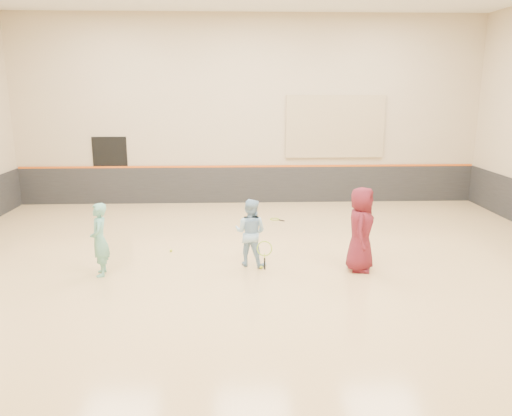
{
  "coord_description": "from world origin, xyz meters",
  "views": [
    {
      "loc": [
        -0.43,
        -10.26,
        3.72
      ],
      "look_at": [
        0.0,
        0.4,
        1.15
      ],
      "focal_mm": 35.0,
      "sensor_mm": 36.0,
      "label": 1
    }
  ],
  "objects_px": {
    "spare_racket": "(275,219)",
    "instructor": "(250,232)",
    "young_man": "(361,229)",
    "girl": "(100,240)"
  },
  "relations": [
    {
      "from": "girl",
      "to": "instructor",
      "type": "height_order",
      "value": "girl"
    },
    {
      "from": "young_man",
      "to": "spare_racket",
      "type": "bearing_deg",
      "value": 37.05
    },
    {
      "from": "girl",
      "to": "spare_racket",
      "type": "bearing_deg",
      "value": 126.7
    },
    {
      "from": "girl",
      "to": "instructor",
      "type": "distance_m",
      "value": 3.09
    },
    {
      "from": "instructor",
      "to": "young_man",
      "type": "xyz_separation_m",
      "value": [
        2.27,
        -0.39,
        0.16
      ]
    },
    {
      "from": "spare_racket",
      "to": "instructor",
      "type": "bearing_deg",
      "value": -102.15
    },
    {
      "from": "spare_racket",
      "to": "girl",
      "type": "bearing_deg",
      "value": -132.39
    },
    {
      "from": "girl",
      "to": "instructor",
      "type": "bearing_deg",
      "value": 87.73
    },
    {
      "from": "instructor",
      "to": "spare_racket",
      "type": "distance_m",
      "value": 3.92
    },
    {
      "from": "instructor",
      "to": "spare_racket",
      "type": "bearing_deg",
      "value": -80.4
    }
  ]
}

